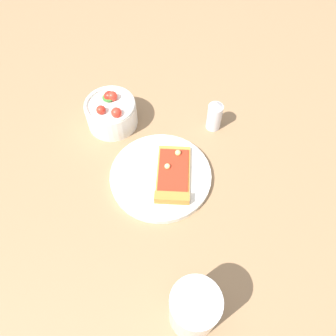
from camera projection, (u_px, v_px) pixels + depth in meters
ground_plane at (153, 197)px, 0.71m from camera, size 2.40×2.40×0.00m
plate at (161, 176)px, 0.73m from camera, size 0.22×0.22×0.01m
pizza_slice_main at (173, 178)px, 0.71m from camera, size 0.15×0.15×0.02m
salad_bowl at (111, 112)px, 0.79m from camera, size 0.12×0.12×0.08m
soda_glass at (194, 310)px, 0.54m from camera, size 0.08×0.08×0.12m
pepper_shaker at (215, 115)px, 0.78m from camera, size 0.03×0.03×0.08m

